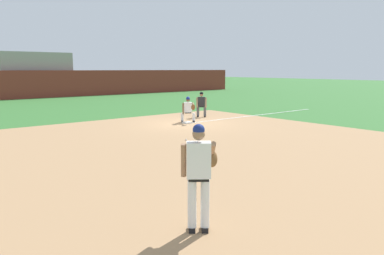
% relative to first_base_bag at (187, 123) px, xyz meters
% --- Properties ---
extents(ground_plane, '(160.00, 160.00, 0.00)m').
position_rel_first_base_bag_xyz_m(ground_plane, '(0.00, 0.00, -0.04)').
color(ground_plane, '#336B2D').
extents(infield_dirt_patch, '(18.00, 18.00, 0.01)m').
position_rel_first_base_bag_xyz_m(infield_dirt_patch, '(-3.90, -5.05, -0.04)').
color(infield_dirt_patch, '#A87F56').
rests_on(infield_dirt_patch, ground).
extents(foul_line_stripe, '(10.68, 0.10, 0.00)m').
position_rel_first_base_bag_xyz_m(foul_line_stripe, '(5.34, 0.00, -0.04)').
color(foul_line_stripe, white).
rests_on(foul_line_stripe, ground).
extents(first_base_bag, '(0.38, 0.38, 0.09)m').
position_rel_first_base_bag_xyz_m(first_base_bag, '(0.00, 0.00, 0.00)').
color(first_base_bag, white).
rests_on(first_base_bag, ground).
extents(baseball, '(0.07, 0.07, 0.07)m').
position_rel_first_base_bag_xyz_m(baseball, '(-2.88, -3.56, -0.01)').
color(baseball, white).
rests_on(baseball, ground).
extents(pitcher, '(0.85, 0.54, 1.86)m').
position_rel_first_base_bag_xyz_m(pitcher, '(-7.77, -10.07, 1.01)').
color(pitcher, black).
rests_on(pitcher, ground).
extents(first_baseman, '(0.72, 1.09, 1.34)m').
position_rel_first_base_bag_xyz_m(first_baseman, '(0.32, 0.28, 0.69)').
color(first_baseman, black).
rests_on(first_baseman, ground).
extents(umpire, '(0.68, 0.66, 1.46)m').
position_rel_first_base_bag_xyz_m(umpire, '(2.25, 1.49, 0.75)').
color(umpire, black).
rests_on(umpire, ground).
extents(outfield_wall, '(48.00, 0.50, 2.60)m').
position_rel_first_base_bag_xyz_m(outfield_wall, '(0.00, 22.00, 1.26)').
color(outfield_wall, maroon).
rests_on(outfield_wall, ground).
extents(stadium_seating_block, '(6.75, 3.35, 4.35)m').
position_rel_first_base_bag_xyz_m(stadium_seating_block, '(0.00, 24.47, 2.16)').
color(stadium_seating_block, gray).
rests_on(stadium_seating_block, ground).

